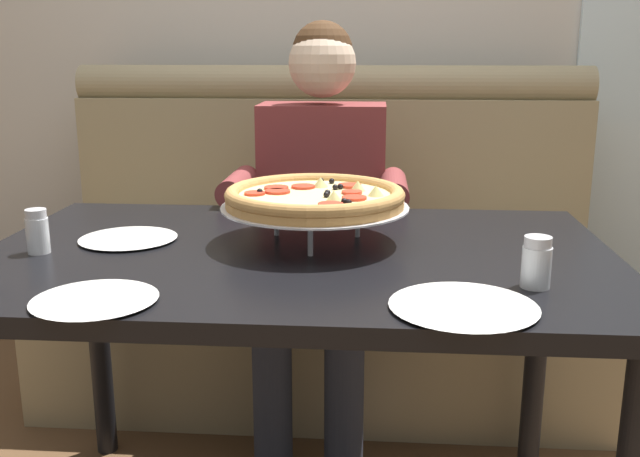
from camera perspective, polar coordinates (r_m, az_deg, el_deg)
booth_bench at (r=2.57m, az=0.46°, el=-3.79°), size 1.90×0.78×1.13m
dining_table at (r=1.62m, az=-1.81°, el=-4.59°), size 1.40×0.89×0.75m
diner_main at (r=2.23m, az=-0.12°, el=1.75°), size 0.54×0.64×1.27m
pizza at (r=1.63m, az=-0.39°, el=2.43°), size 0.43×0.43×0.14m
shaker_parmesan at (r=1.40m, az=16.83°, el=-2.86°), size 0.06×0.06×0.10m
shaker_oregano at (r=1.68m, az=-21.55°, el=-0.46°), size 0.05×0.05×0.10m
plate_near_left at (r=1.33m, az=-17.50°, el=-5.19°), size 0.22×0.22×0.02m
plate_near_right at (r=1.26m, az=11.35°, el=-5.84°), size 0.26×0.26×0.02m
plate_far_side at (r=1.73m, az=-15.02°, el=-0.58°), size 0.23×0.23×0.02m
patio_chair at (r=3.80m, az=23.16°, el=2.91°), size 0.43×0.43×0.86m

